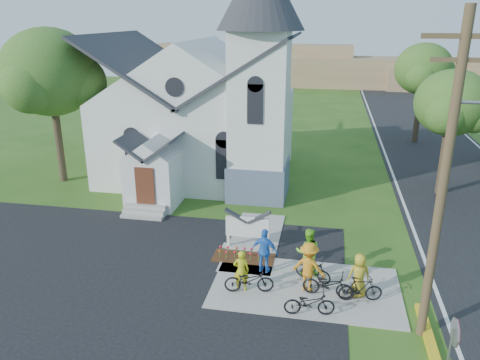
% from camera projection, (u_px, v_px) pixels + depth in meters
% --- Properties ---
extents(ground, '(120.00, 120.00, 0.00)m').
position_uv_depth(ground, '(264.00, 291.00, 17.42)').
color(ground, '#2C5017').
rests_on(ground, ground).
extents(parking_lot, '(20.00, 16.00, 0.02)m').
position_uv_depth(parking_lot, '(64.00, 301.00, 16.79)').
color(parking_lot, black).
rests_on(parking_lot, ground).
extents(road, '(8.00, 90.00, 0.02)m').
position_uv_depth(road, '(454.00, 178.00, 29.56)').
color(road, black).
rests_on(road, ground).
extents(sidewalk, '(7.00, 4.00, 0.05)m').
position_uv_depth(sidewalk, '(305.00, 287.00, 17.61)').
color(sidewalk, '#9B958C').
rests_on(sidewalk, ground).
extents(church, '(12.35, 12.00, 13.00)m').
position_uv_depth(church, '(204.00, 94.00, 28.21)').
color(church, silver).
rests_on(church, ground).
extents(church_sign, '(2.20, 0.40, 1.70)m').
position_uv_depth(church_sign, '(247.00, 227.00, 20.26)').
color(church_sign, '#9B958C').
rests_on(church_sign, ground).
extents(flower_bed, '(2.60, 1.10, 0.07)m').
position_uv_depth(flower_bed, '(244.00, 258.00, 19.75)').
color(flower_bed, '#37200F').
rests_on(flower_bed, ground).
extents(utility_pole, '(3.45, 0.28, 10.00)m').
position_uv_depth(utility_pole, '(447.00, 175.00, 13.29)').
color(utility_pole, '#4E3B27').
rests_on(utility_pole, ground).
extents(stop_sign, '(0.11, 0.76, 2.48)m').
position_uv_depth(stop_sign, '(453.00, 342.00, 11.98)').
color(stop_sign, gray).
rests_on(stop_sign, ground).
extents(tree_lot_corner, '(5.60, 5.60, 9.15)m').
position_uv_depth(tree_lot_corner, '(50.00, 73.00, 26.96)').
color(tree_lot_corner, '#35251D').
rests_on(tree_lot_corner, ground).
extents(tree_road_near, '(4.00, 4.00, 7.05)m').
position_uv_depth(tree_road_near, '(452.00, 104.00, 25.32)').
color(tree_road_near, '#35251D').
rests_on(tree_road_near, ground).
extents(tree_road_mid, '(4.40, 4.40, 7.80)m').
position_uv_depth(tree_road_mid, '(424.00, 69.00, 36.16)').
color(tree_road_mid, '#35251D').
rests_on(tree_road_mid, ground).
extents(distant_hills, '(61.00, 10.00, 5.60)m').
position_uv_depth(distant_hills, '(340.00, 70.00, 68.32)').
color(distant_hills, '#84694A').
rests_on(distant_hills, ground).
extents(cyclist_0, '(0.65, 0.48, 1.62)m').
position_uv_depth(cyclist_0, '(241.00, 271.00, 17.16)').
color(cyclist_0, gold).
rests_on(cyclist_0, sidewalk).
extents(bike_0, '(1.91, 0.96, 0.96)m').
position_uv_depth(bike_0, '(249.00, 280.00, 17.15)').
color(bike_0, black).
rests_on(bike_0, sidewalk).
extents(cyclist_1, '(1.00, 0.81, 1.95)m').
position_uv_depth(cyclist_1, '(308.00, 252.00, 18.18)').
color(cyclist_1, '#73D728').
rests_on(cyclist_1, sidewalk).
extents(bike_1, '(1.53, 1.00, 0.90)m').
position_uv_depth(bike_1, '(313.00, 270.00, 17.88)').
color(bike_1, black).
rests_on(bike_1, sidewalk).
extents(cyclist_2, '(1.15, 0.69, 1.84)m').
position_uv_depth(cyclist_2, '(265.00, 251.00, 18.36)').
color(cyclist_2, blue).
rests_on(cyclist_2, sidewalk).
extents(bike_2, '(1.80, 0.86, 0.91)m').
position_uv_depth(bike_2, '(309.00, 303.00, 15.84)').
color(bike_2, black).
rests_on(bike_2, sidewalk).
extents(cyclist_3, '(1.37, 1.00, 1.91)m').
position_uv_depth(cyclist_3, '(309.00, 267.00, 17.12)').
color(cyclist_3, orange).
rests_on(cyclist_3, sidewalk).
extents(bike_3, '(1.63, 0.71, 0.95)m').
position_uv_depth(bike_3, '(360.00, 289.00, 16.61)').
color(bike_3, black).
rests_on(bike_3, sidewalk).
extents(cyclist_4, '(0.91, 0.69, 1.67)m').
position_uv_depth(cyclist_4, '(359.00, 275.00, 16.80)').
color(cyclist_4, '#B39C21').
rests_on(cyclist_4, sidewalk).
extents(bike_4, '(1.88, 0.84, 0.96)m').
position_uv_depth(bike_4, '(328.00, 284.00, 16.89)').
color(bike_4, black).
rests_on(bike_4, sidewalk).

